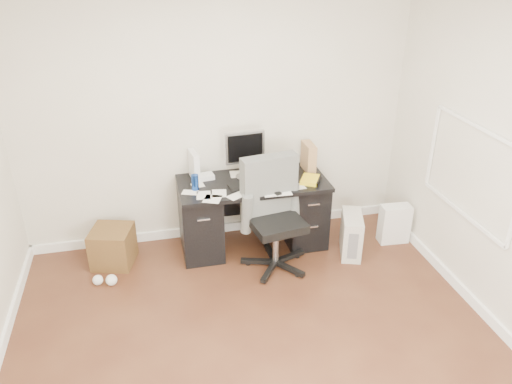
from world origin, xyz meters
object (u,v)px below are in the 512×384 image
pc_tower (351,234)px  wicker_basket (113,246)px  keyboard (250,185)px  lcd_monitor (245,155)px  desk (253,212)px  office_chair (276,217)px

pc_tower → wicker_basket: 2.42m
keyboard → lcd_monitor: bearing=84.3°
desk → lcd_monitor: 0.62m
lcd_monitor → office_chair: (0.19, -0.54, -0.45)m
lcd_monitor → keyboard: size_ratio=1.20×
pc_tower → wicker_basket: bearing=-170.2°
lcd_monitor → keyboard: bearing=-91.2°
desk → wicker_basket: (-1.44, -0.01, -0.21)m
desk → pc_tower: 1.04m
keyboard → desk: bearing=54.1°
lcd_monitor → pc_tower: size_ratio=1.17×
desk → pc_tower: bearing=-22.0°
office_chair → wicker_basket: office_chair is taller
desk → office_chair: 0.48m
desk → lcd_monitor: (-0.06, 0.10, 0.61)m
desk → wicker_basket: desk is taller
office_chair → pc_tower: bearing=-5.5°
office_chair → pc_tower: 0.89m
keyboard → wicker_basket: bearing=167.8°
lcd_monitor → wicker_basket: 1.61m
desk → office_chair: size_ratio=1.34×
keyboard → wicker_basket: keyboard is taller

